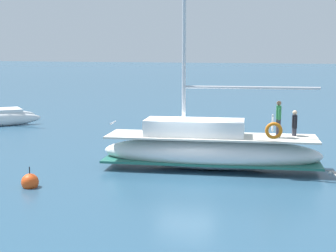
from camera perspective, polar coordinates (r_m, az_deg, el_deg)
The scene contains 4 objects.
ground_plane at distance 21.97m, azimuth 2.20°, elevation -5.05°, with size 400.00×400.00×0.00m, color #284C66.
main_sailboat at distance 22.19m, azimuth 4.65°, elevation -2.52°, with size 4.24×9.88×13.95m.
seagull at distance 21.58m, azimuth 18.17°, elevation -5.04°, with size 0.97×0.63×0.17m.
mooring_buoy at distance 19.96m, azimuth -15.37°, elevation -6.15°, with size 0.66×0.66×0.93m.
Camera 1 is at (-20.28, -6.70, 5.13)m, focal length 53.78 mm.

